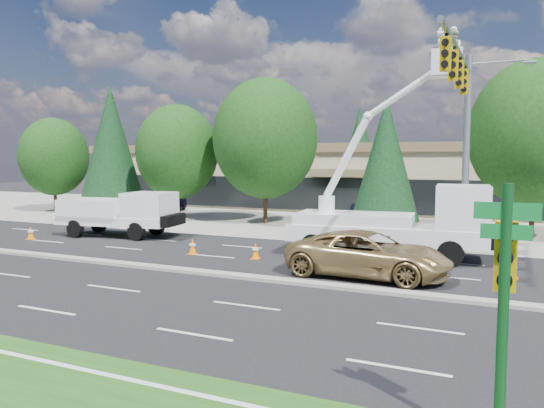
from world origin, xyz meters
The scene contains 25 objects.
ground centered at (0.00, 0.00, 0.00)m, with size 140.00×140.00×0.00m, color black.
concrete_apron centered at (0.00, 20.00, 0.01)m, with size 140.00×22.00×0.01m, color gray.
road_median centered at (0.00, 0.00, 0.06)m, with size 120.00×0.55×0.12m, color gray.
strip_mall centered at (0.00, 29.97, 2.83)m, with size 50.40×15.40×5.50m.
tree_front_a centered at (-22.00, 15.00, 4.45)m, with size 5.48×5.48×7.60m.
tree_front_b centered at (-16.00, 15.00, 5.27)m, with size 4.98×4.98×9.83m.
tree_front_c centered at (-10.00, 15.00, 4.78)m, with size 5.89×5.89×8.17m.
tree_front_d centered at (-3.00, 15.00, 5.62)m, with size 6.92×6.92×9.61m.
tree_front_e centered at (5.00, 15.00, 4.30)m, with size 4.07×4.07×8.01m.
tree_front_f centered at (13.00, 15.00, 5.65)m, with size 6.96×6.96×9.65m.
tree_back_a centered at (-18.00, 42.00, 5.44)m, with size 5.15×5.15×10.14m.
tree_back_b centered at (-4.00, 42.00, 5.40)m, with size 5.11×5.11×10.07m.
tree_back_c centered at (10.00, 42.00, 5.43)m, with size 5.14×5.14×10.13m.
signal_mast centered at (10.03, 7.04, 6.06)m, with size 2.76×10.16×9.00m.
street_sign_pole centered at (12.00, -8.40, 2.44)m, with size 0.90×0.44×4.00m.
utility_pickup centered at (-7.48, 6.27, 1.02)m, with size 6.75×3.28×2.48m.
bucket_truck centered at (7.78, 6.27, 2.05)m, with size 8.66×3.40×9.70m.
traffic_cone_a centered at (-11.47, 3.42, 0.34)m, with size 0.40×0.40×0.70m.
traffic_cone_b centered at (-1.13, 3.32, 0.34)m, with size 0.40×0.40×0.70m.
traffic_cone_c centered at (1.99, 3.50, 0.34)m, with size 0.40×0.40×0.70m.
traffic_cone_d centered at (6.65, 3.44, 0.34)m, with size 0.40×0.40×0.70m.
traffic_cone_e centered at (12.13, 3.99, 0.34)m, with size 0.40×0.40×0.70m.
minivan centered at (7.29, 2.14, 0.83)m, with size 2.76×5.98×1.66m, color #A3864F.
parked_car_west centered at (-13.62, 19.28, 0.68)m, with size 1.61×4.00×1.36m, color black.
parked_car_east centered at (3.36, 16.00, 0.70)m, with size 1.48×4.26×1.40m, color black.
Camera 1 is at (12.08, -16.79, 4.37)m, focal length 35.00 mm.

